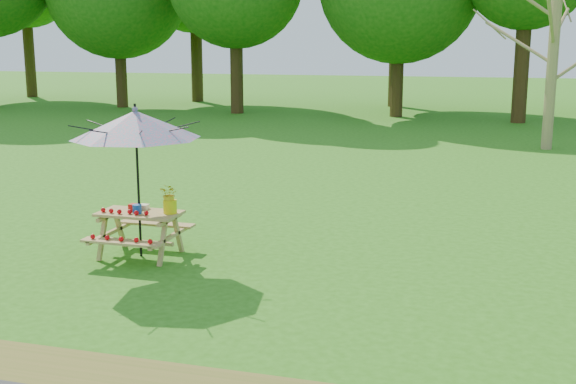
# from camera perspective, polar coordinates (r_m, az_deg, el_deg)

# --- Properties ---
(ground) EXTENTS (120.00, 120.00, 0.00)m
(ground) POSITION_cam_1_polar(r_m,az_deg,el_deg) (10.06, -13.84, -6.55)
(ground) COLOR #2D6F15
(ground) RESTS_ON ground
(picnic_table) EXTENTS (1.20, 1.32, 0.67)m
(picnic_table) POSITION_cam_1_polar(r_m,az_deg,el_deg) (10.83, -11.59, -3.33)
(picnic_table) COLOR tan
(picnic_table) RESTS_ON ground
(patio_umbrella) EXTENTS (2.22, 2.22, 2.25)m
(patio_umbrella) POSITION_cam_1_polar(r_m,az_deg,el_deg) (10.54, -11.95, 5.22)
(patio_umbrella) COLOR black
(patio_umbrella) RESTS_ON ground
(produce_bins) EXTENTS (0.26, 0.41, 0.13)m
(produce_bins) POSITION_cam_1_polar(r_m,az_deg,el_deg) (10.79, -11.79, -1.24)
(produce_bins) COLOR red
(produce_bins) RESTS_ON picnic_table
(tomatoes_row) EXTENTS (0.77, 0.13, 0.07)m
(tomatoes_row) POSITION_cam_1_polar(r_m,az_deg,el_deg) (10.66, -12.83, -1.54)
(tomatoes_row) COLOR red
(tomatoes_row) RESTS_ON picnic_table
(flower_bucket) EXTENTS (0.32, 0.30, 0.43)m
(flower_bucket) POSITION_cam_1_polar(r_m,az_deg,el_deg) (10.55, -9.33, -0.45)
(flower_bucket) COLOR yellow
(flower_bucket) RESTS_ON picnic_table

